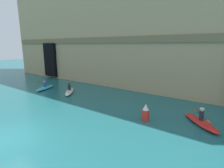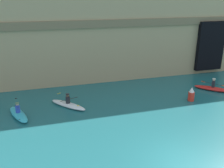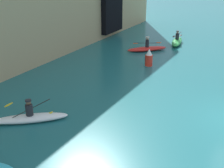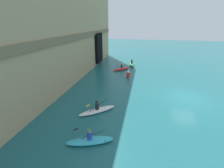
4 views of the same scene
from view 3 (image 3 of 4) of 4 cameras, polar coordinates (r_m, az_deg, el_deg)
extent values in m
cube|color=black|center=(29.83, -0.14, 14.59)|extent=(3.25, 0.70, 5.37)
ellipsoid|color=green|center=(28.23, 11.78, 7.61)|extent=(3.33, 1.40, 0.42)
cylinder|color=#232328|center=(28.11, 11.86, 8.55)|extent=(0.31, 0.31, 0.54)
sphere|color=tan|center=(28.03, 11.92, 9.29)|extent=(0.20, 0.20, 0.20)
cylinder|color=#232328|center=(28.01, 11.93, 9.45)|extent=(0.25, 0.25, 0.06)
cylinder|color=black|center=(28.10, 11.86, 8.61)|extent=(2.10, 0.09, 0.36)
ellipsoid|color=black|center=(29.00, 12.45, 8.68)|extent=(0.45, 0.19, 0.12)
ellipsoid|color=black|center=(27.22, 11.24, 8.53)|extent=(0.45, 0.19, 0.12)
ellipsoid|color=white|center=(15.07, -14.73, -6.09)|extent=(2.80, 3.13, 0.34)
cylinder|color=#232328|center=(14.88, -14.90, -4.60)|extent=(0.34, 0.34, 0.53)
sphere|color=brown|center=(14.71, -15.04, -3.26)|extent=(0.23, 0.23, 0.23)
cylinder|color=#232328|center=(14.67, -15.08, -2.92)|extent=(0.29, 0.29, 0.06)
cylinder|color=black|center=(14.87, -14.91, -4.51)|extent=(1.42, 1.41, 0.84)
ellipsoid|color=yellow|center=(14.74, -18.39, -3.62)|extent=(0.43, 0.43, 0.21)
ellipsoid|color=yellow|center=(15.05, -11.49, -5.36)|extent=(0.43, 0.43, 0.21)
ellipsoid|color=red|center=(25.70, 6.41, 6.40)|extent=(2.96, 2.96, 0.33)
cylinder|color=#232328|center=(25.58, 6.45, 7.40)|extent=(0.29, 0.29, 0.60)
sphere|color=tan|center=(25.48, 6.49, 8.30)|extent=(0.23, 0.23, 0.23)
cylinder|color=silver|center=(25.45, 6.50, 8.50)|extent=(0.29, 0.29, 0.06)
cylinder|color=black|center=(25.57, 6.46, 7.46)|extent=(1.20, 1.82, 0.07)
ellipsoid|color=#D84C19|center=(25.42, 4.33, 7.41)|extent=(0.39, 0.47, 0.06)
ellipsoid|color=#D84C19|center=(25.76, 8.56, 7.50)|extent=(0.39, 0.47, 0.06)
cylinder|color=red|center=(22.09, 6.74, 4.33)|extent=(0.53, 0.53, 0.78)
cone|color=white|center=(21.91, 6.81, 5.83)|extent=(0.45, 0.45, 0.43)
camera|label=1|loc=(24.73, 37.21, 13.63)|focal=28.00mm
camera|label=2|loc=(11.77, 82.00, 9.83)|focal=40.00mm
camera|label=4|loc=(6.01, -81.26, 8.74)|focal=24.00mm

